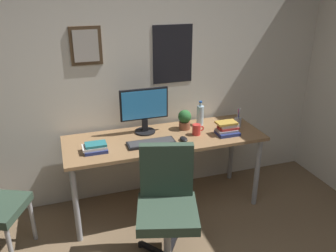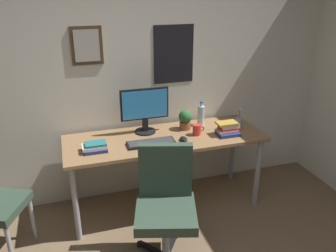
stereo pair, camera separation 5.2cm
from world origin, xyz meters
name	(u,v)px [view 2 (the right image)]	position (x,y,z in m)	size (l,w,h in m)	color
wall_back	(126,72)	(0.00, 2.15, 1.30)	(4.40, 0.10, 2.60)	silver
desk	(165,144)	(0.27, 1.74, 0.68)	(1.86, 0.65, 0.76)	#936D47
office_chair	(166,200)	(0.08, 1.08, 0.53)	(0.58, 0.59, 0.95)	#334738
monitor	(145,109)	(0.12, 1.91, 0.99)	(0.46, 0.20, 0.43)	black
keyboard	(151,143)	(0.11, 1.63, 0.77)	(0.43, 0.15, 0.03)	black
computer_mouse	(184,139)	(0.41, 1.61, 0.77)	(0.06, 0.11, 0.04)	black
water_bottle	(201,115)	(0.70, 1.92, 0.86)	(0.07, 0.07, 0.25)	silver
coffee_mug_near	(197,130)	(0.57, 1.70, 0.81)	(0.12, 0.08, 0.10)	red
potted_plant	(185,119)	(0.51, 1.87, 0.86)	(0.13, 0.13, 0.19)	brown
pen_cup	(239,122)	(1.03, 1.75, 0.81)	(0.07, 0.07, 0.20)	#9EA0A5
book_stack_left	(95,147)	(-0.39, 1.64, 0.79)	(0.21, 0.14, 0.08)	navy
book_stack_right	(228,129)	(0.86, 1.62, 0.81)	(0.21, 0.16, 0.12)	navy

